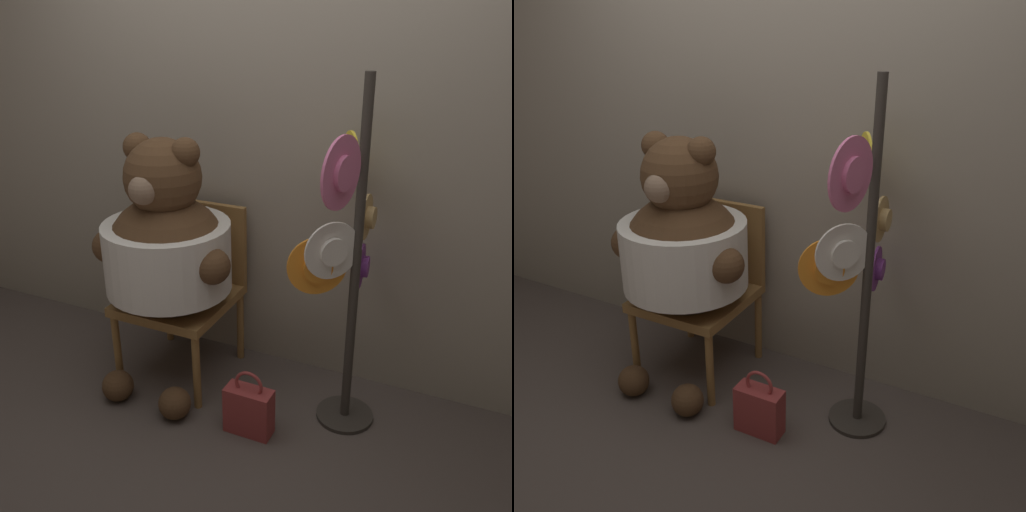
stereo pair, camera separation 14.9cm
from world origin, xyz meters
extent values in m
plane|color=#4C423D|center=(0.00, 0.00, 0.00)|extent=(14.00, 14.00, 0.00)
cube|color=gray|center=(0.00, 0.68, 1.24)|extent=(8.00, 0.10, 2.48)
cylinder|color=olive|center=(-0.60, 0.04, 0.21)|extent=(0.04, 0.04, 0.42)
cylinder|color=olive|center=(-0.12, 0.04, 0.21)|extent=(0.04, 0.04, 0.42)
cylinder|color=olive|center=(-0.60, 0.54, 0.21)|extent=(0.04, 0.04, 0.42)
cylinder|color=olive|center=(-0.12, 0.54, 0.21)|extent=(0.04, 0.04, 0.42)
cube|color=olive|center=(-0.36, 0.29, 0.44)|extent=(0.54, 0.56, 0.05)
cube|color=olive|center=(-0.36, 0.55, 0.69)|extent=(0.54, 0.04, 0.45)
sphere|color=#4C331E|center=(-0.35, 0.21, 0.73)|extent=(0.62, 0.62, 0.62)
cylinder|color=silver|center=(-0.35, 0.21, 0.73)|extent=(0.64, 0.64, 0.34)
sphere|color=#4C331E|center=(-0.35, 0.21, 1.14)|extent=(0.37, 0.37, 0.37)
sphere|color=#4C331E|center=(-0.48, 0.21, 1.27)|extent=(0.14, 0.14, 0.14)
sphere|color=#4C331E|center=(-0.22, 0.21, 1.27)|extent=(0.14, 0.14, 0.14)
sphere|color=#7A604C|center=(-0.35, 0.05, 1.12)|extent=(0.14, 0.14, 0.14)
sphere|color=#4C331E|center=(-0.65, 0.13, 0.76)|extent=(0.17, 0.17, 0.17)
sphere|color=#4C331E|center=(-0.06, 0.13, 0.76)|extent=(0.17, 0.17, 0.17)
sphere|color=#4C331E|center=(-0.52, -0.08, 0.08)|extent=(0.16, 0.16, 0.16)
sphere|color=#4C331E|center=(-0.18, -0.08, 0.08)|extent=(0.16, 0.16, 0.16)
cylinder|color=#332D28|center=(0.59, 0.28, 0.01)|extent=(0.28, 0.28, 0.02)
cylinder|color=#332D28|center=(0.59, 0.28, 0.83)|extent=(0.04, 0.04, 1.65)
cylinder|color=#D16693|center=(0.54, 0.10, 1.29)|extent=(0.08, 0.29, 0.30)
cylinder|color=#D16693|center=(0.54, 0.10, 1.29)|extent=(0.08, 0.15, 0.14)
cylinder|color=orange|center=(0.44, 0.19, 0.83)|extent=(0.24, 0.15, 0.27)
cylinder|color=orange|center=(0.44, 0.19, 0.83)|extent=(0.15, 0.13, 0.13)
cylinder|color=silver|center=(0.50, 0.19, 0.92)|extent=(0.19, 0.19, 0.26)
cylinder|color=silver|center=(0.50, 0.19, 0.92)|extent=(0.13, 0.13, 0.12)
cylinder|color=yellow|center=(0.48, 0.45, 1.26)|extent=(0.14, 0.21, 0.24)
cylinder|color=yellow|center=(0.48, 0.45, 1.26)|extent=(0.12, 0.14, 0.12)
cylinder|color=tan|center=(0.58, 0.41, 1.01)|extent=(0.01, 0.21, 0.21)
cylinder|color=tan|center=(0.58, 0.41, 1.01)|extent=(0.08, 0.10, 0.10)
cylinder|color=#7A388E|center=(0.57, 0.46, 0.75)|extent=(0.03, 0.22, 0.22)
cylinder|color=#7A388E|center=(0.57, 0.46, 0.75)|extent=(0.08, 0.11, 0.10)
cube|color=maroon|center=(0.20, -0.02, 0.12)|extent=(0.23, 0.10, 0.24)
torus|color=maroon|center=(0.20, -0.02, 0.27)|extent=(0.14, 0.02, 0.14)
camera|label=1|loc=(1.13, -1.99, 1.87)|focal=40.00mm
camera|label=2|loc=(1.27, -1.92, 1.87)|focal=40.00mm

